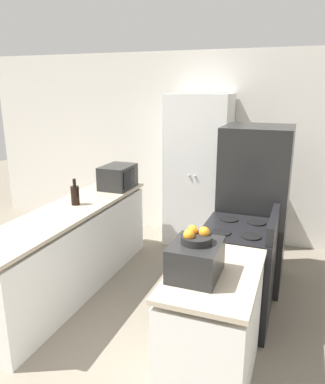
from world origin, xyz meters
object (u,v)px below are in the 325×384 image
Objects in this scene: refrigerator at (254,207)px; pantry_cabinet at (198,171)px; stove at (237,273)px; wine_bottle at (75,195)px; fruit_bowl at (196,237)px; toaster_oven at (195,260)px; microwave at (118,177)px.

pantry_cabinet is at bearing 135.09° from refrigerator.
stove is 3.75× the size of wine_bottle.
refrigerator is 8.38× the size of fruit_bowl.
toaster_oven is at bearing -32.99° from wine_bottle.
refrigerator is at bearing 84.75° from toaster_oven.
refrigerator is at bearing 21.18° from wine_bottle.
pantry_cabinet is 2.70m from toaster_oven.
toaster_oven is (1.51, -1.83, -0.03)m from microwave.
fruit_bowl reaches higher than stove.
wine_bottle is 1.94m from fruit_bowl.
refrigerator is at bearing 84.59° from fruit_bowl.
microwave and wine_bottle have the same top height.
microwave is 1.24× the size of toaster_oven.
refrigerator reaches higher than toaster_oven.
microwave is at bearing 177.27° from refrigerator.
pantry_cabinet is 1.17× the size of refrigerator.
toaster_oven reaches higher than stove.
pantry_cabinet is 1.13m from microwave.
wine_bottle is at bearing -98.41° from microwave.
refrigerator reaches higher than microwave.
pantry_cabinet is at bearing 43.89° from microwave.
pantry_cabinet is at bearing 117.18° from stove.
microwave is (-0.81, -0.78, 0.03)m from pantry_cabinet.
stove is 1.14m from toaster_oven.
stove is at bearing -62.82° from pantry_cabinet.
toaster_oven is (1.63, -1.06, 0.01)m from wine_bottle.
wine_bottle is at bearing -158.82° from refrigerator.
stove is 1.94m from microwave.
refrigerator reaches higher than stove.
toaster_oven is (-0.16, -1.75, 0.15)m from refrigerator.
wine_bottle is (-1.79, -0.69, 0.14)m from refrigerator.
refrigerator is 1.77m from fruit_bowl.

